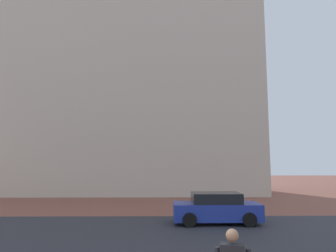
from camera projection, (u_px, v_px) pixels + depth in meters
ground_plane at (160, 221)px, 15.26m from camera, size 120.00×120.00×0.00m
street_asphalt_strip at (159, 231)px, 13.16m from camera, size 120.00×7.35×0.00m
landmark_building at (123, 76)px, 32.90m from camera, size 26.69×11.35×39.46m
car_blue at (216, 208)px, 14.89m from camera, size 4.12×2.02×1.44m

